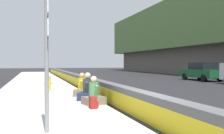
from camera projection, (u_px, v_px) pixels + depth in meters
ground_plane at (148, 124)px, 7.20m from camera, size 160.00×160.00×0.00m
sidewalk_strip at (49, 128)px, 6.43m from camera, size 80.00×4.40×0.14m
jersey_barrier at (148, 108)px, 7.20m from camera, size 76.00×0.45×0.85m
route_sign_post at (47, 37)px, 5.74m from camera, size 0.44×0.09×3.60m
fire_hydrant at (48, 82)px, 14.76m from camera, size 0.26×0.46×0.88m
seated_person_foreground at (94, 95)px, 9.68m from camera, size 0.79×0.88×1.05m
seated_person_middle at (88, 91)px, 10.81m from camera, size 0.91×0.99×1.13m
seated_person_rear at (82, 89)px, 12.12m from camera, size 0.84×0.92×1.08m
backpack at (93, 103)px, 8.79m from camera, size 0.32×0.28×0.40m
parked_car_fourth at (202, 71)px, 24.61m from camera, size 4.55×2.06×1.71m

